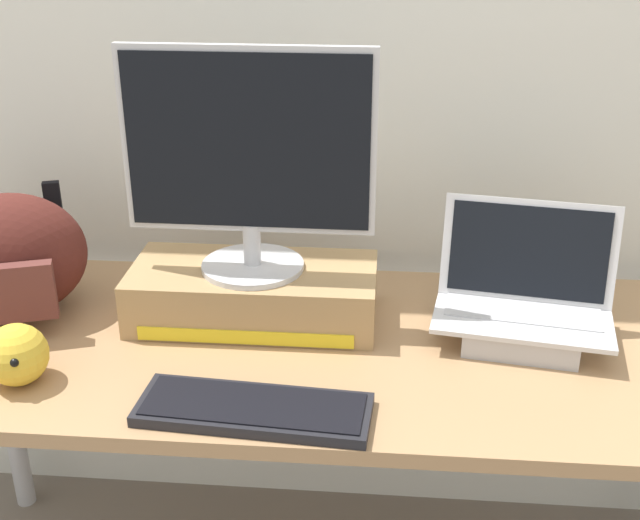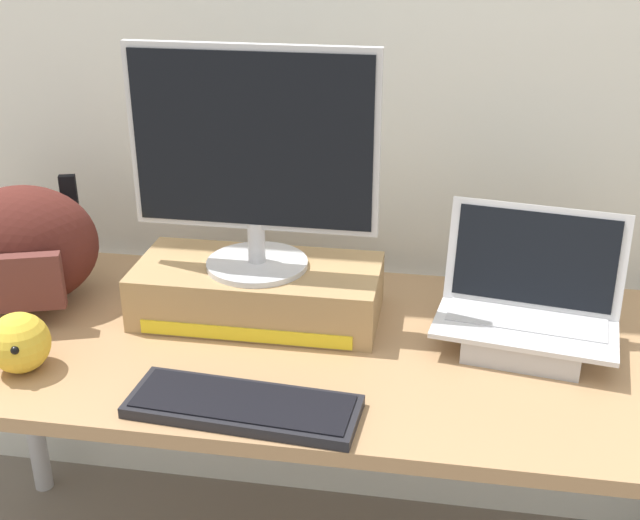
% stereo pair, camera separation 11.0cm
% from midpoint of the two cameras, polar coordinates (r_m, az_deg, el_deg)
% --- Properties ---
extents(back_wall, '(7.00, 0.10, 2.60)m').
position_cam_midpoint_polar(back_wall, '(1.87, -0.53, 16.98)').
color(back_wall, silver).
rests_on(back_wall, ground).
extents(desk, '(1.81, 0.69, 0.72)m').
position_cam_midpoint_polar(desk, '(1.67, -1.90, -7.90)').
color(desk, '#A87F56').
rests_on(desk, ground).
extents(toner_box_yellow, '(0.51, 0.24, 0.11)m').
position_cam_midpoint_polar(toner_box_yellow, '(1.70, -6.54, -2.39)').
color(toner_box_yellow, '#A88456').
rests_on(toner_box_yellow, desk).
extents(desktop_monitor, '(0.50, 0.21, 0.45)m').
position_cam_midpoint_polar(desktop_monitor, '(1.59, -7.05, 7.03)').
color(desktop_monitor, silver).
rests_on(desktop_monitor, toner_box_yellow).
extents(open_laptop, '(0.38, 0.27, 0.26)m').
position_cam_midpoint_polar(open_laptop, '(1.66, 12.29, -3.68)').
color(open_laptop, '#ADADB2').
rests_on(open_laptop, desk).
extents(external_keyboard, '(0.41, 0.17, 0.02)m').
position_cam_midpoint_polar(external_keyboard, '(1.42, -6.94, -10.47)').
color(external_keyboard, black).
rests_on(external_keyboard, desk).
extents(messenger_backpack, '(0.37, 0.33, 0.27)m').
position_cam_midpoint_polar(messenger_backpack, '(1.82, -22.62, 0.23)').
color(messenger_backpack, '#4C1E19').
rests_on(messenger_backpack, desk).
extents(plush_toy, '(0.12, 0.12, 0.12)m').
position_cam_midpoint_polar(plush_toy, '(1.59, -22.53, -6.24)').
color(plush_toy, gold).
rests_on(plush_toy, desk).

